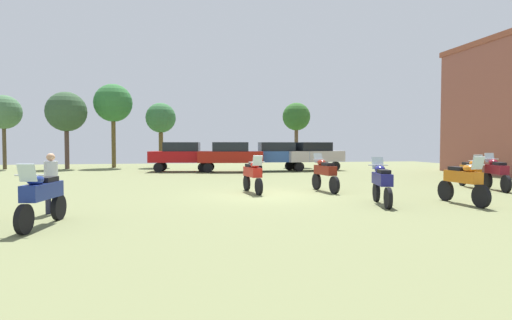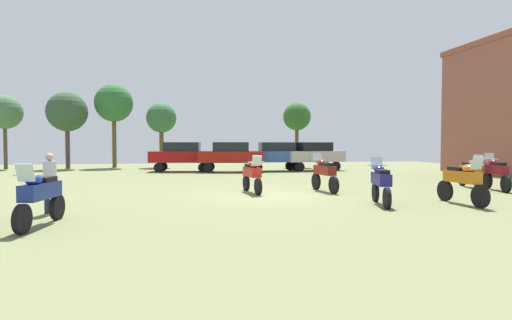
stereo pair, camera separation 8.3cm
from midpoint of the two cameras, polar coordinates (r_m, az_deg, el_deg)
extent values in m
cube|color=olive|center=(15.24, 1.61, -4.90)|extent=(44.00, 52.00, 0.02)
cylinder|color=black|center=(20.01, 29.51, -2.49)|extent=(0.30, 0.68, 0.67)
cylinder|color=black|center=(18.61, 31.44, -2.86)|extent=(0.30, 0.68, 0.67)
cube|color=maroon|center=(19.27, 30.47, -1.13)|extent=(0.71, 1.36, 0.36)
ellipsoid|color=maroon|center=(19.53, 30.12, -0.27)|extent=(0.44, 0.55, 0.24)
cube|color=black|center=(19.05, 30.78, -0.45)|extent=(0.44, 0.62, 0.12)
cube|color=silver|center=(19.82, 29.74, 0.30)|extent=(0.39, 0.25, 0.39)
cylinder|color=#B7B7BC|center=(19.73, 29.86, 0.11)|extent=(0.61, 0.21, 0.04)
cylinder|color=black|center=(9.90, -29.45, -7.15)|extent=(0.21, 0.64, 0.63)
cylinder|color=black|center=(11.35, -25.64, -5.91)|extent=(0.21, 0.64, 0.63)
cube|color=navy|center=(10.55, -27.46, -3.82)|extent=(0.56, 1.42, 0.36)
ellipsoid|color=navy|center=(10.25, -28.24, -2.43)|extent=(0.39, 0.52, 0.24)
cube|color=black|center=(10.75, -26.93, -2.42)|extent=(0.38, 0.60, 0.12)
cube|color=silver|center=(9.93, -29.14, -1.55)|extent=(0.38, 0.20, 0.39)
cylinder|color=#B7B7BC|center=(10.03, -28.86, -1.86)|extent=(0.62, 0.13, 0.04)
cylinder|color=black|center=(14.03, 16.38, -4.27)|extent=(0.28, 0.64, 0.63)
cylinder|color=black|center=(12.53, 17.87, -5.06)|extent=(0.28, 0.64, 0.63)
cube|color=navy|center=(13.23, 17.11, -2.53)|extent=(0.68, 1.37, 0.36)
ellipsoid|color=navy|center=(13.50, 16.84, -1.24)|extent=(0.43, 0.55, 0.24)
cube|color=black|center=(12.99, 17.35, -1.56)|extent=(0.43, 0.62, 0.12)
cube|color=silver|center=(13.81, 16.55, -0.41)|extent=(0.39, 0.24, 0.39)
cylinder|color=#B7B7BC|center=(13.72, 16.64, -0.68)|extent=(0.61, 0.19, 0.04)
cylinder|color=black|center=(19.23, 28.57, -2.75)|extent=(0.27, 0.61, 0.60)
cylinder|color=black|center=(20.66, 26.79, -2.39)|extent=(0.27, 0.61, 0.60)
cube|color=#CF6711|center=(19.91, 27.67, -1.18)|extent=(0.69, 1.38, 0.36)
ellipsoid|color=#CF6711|center=(19.62, 28.03, -0.42)|extent=(0.43, 0.55, 0.24)
cube|color=black|center=(20.11, 27.42, -0.46)|extent=(0.43, 0.62, 0.12)
cube|color=silver|center=(19.31, 28.44, 0.07)|extent=(0.39, 0.24, 0.39)
cylinder|color=#B7B7BC|center=(19.41, 28.32, -0.09)|extent=(0.61, 0.19, 0.04)
cylinder|color=black|center=(17.22, 8.45, -2.95)|extent=(0.19, 0.68, 0.67)
cylinder|color=black|center=(15.79, 10.87, -3.43)|extent=(0.19, 0.68, 0.67)
cube|color=maroon|center=(16.46, 9.62, -1.39)|extent=(0.49, 1.38, 0.36)
ellipsoid|color=maroon|center=(16.72, 9.17, -0.37)|extent=(0.37, 0.51, 0.24)
cube|color=black|center=(16.24, 9.99, -0.60)|extent=(0.35, 0.59, 0.12)
cube|color=silver|center=(17.02, 8.69, 0.28)|extent=(0.37, 0.19, 0.39)
cylinder|color=#B7B7BC|center=(16.93, 8.83, 0.07)|extent=(0.62, 0.10, 0.04)
cylinder|color=black|center=(15.14, 0.45, -3.71)|extent=(0.20, 0.64, 0.63)
cylinder|color=black|center=(16.58, -1.23, -3.19)|extent=(0.20, 0.64, 0.63)
cube|color=#B51E16|center=(15.82, -0.43, -1.66)|extent=(0.53, 1.33, 0.36)
ellipsoid|color=#B51E16|center=(15.53, -0.10, -0.70)|extent=(0.38, 0.52, 0.24)
cube|color=black|center=(16.02, -0.67, -0.76)|extent=(0.37, 0.59, 0.12)
cube|color=silver|center=(15.21, 0.27, -0.08)|extent=(0.38, 0.20, 0.39)
cylinder|color=#B7B7BC|center=(15.30, 0.16, -0.30)|extent=(0.62, 0.12, 0.04)
cylinder|color=black|center=(13.80, 28.80, -4.46)|extent=(0.14, 0.68, 0.68)
cylinder|color=black|center=(15.03, 24.85, -3.87)|extent=(0.14, 0.68, 0.68)
cube|color=#CB6D17|center=(14.36, 26.78, -2.10)|extent=(0.39, 1.36, 0.36)
ellipsoid|color=#CB6D17|center=(14.11, 27.57, -1.05)|extent=(0.33, 0.49, 0.24)
cube|color=black|center=(14.53, 26.21, -1.09)|extent=(0.31, 0.57, 0.12)
cube|color=silver|center=(13.84, 28.47, -0.37)|extent=(0.36, 0.16, 0.39)
cylinder|color=#B7B7BC|center=(13.92, 28.19, -0.60)|extent=(0.62, 0.05, 0.04)
cylinder|color=black|center=(28.18, 6.12, -0.96)|extent=(0.67, 0.34, 0.64)
cylinder|color=black|center=(29.46, 4.80, -0.82)|extent=(0.67, 0.34, 0.64)
cylinder|color=black|center=(29.67, 11.11, -0.83)|extent=(0.67, 0.34, 0.64)
cylinder|color=black|center=(30.88, 9.65, -0.70)|extent=(0.67, 0.34, 0.64)
cube|color=#B5AEB2|center=(29.49, 7.97, 0.52)|extent=(4.57, 2.62, 0.75)
cube|color=black|center=(29.48, 7.98, 1.84)|extent=(2.63, 2.02, 0.61)
cylinder|color=black|center=(28.04, -13.24, -1.02)|extent=(0.66, 0.31, 0.64)
cylinder|color=black|center=(29.45, -12.71, -0.86)|extent=(0.66, 0.31, 0.64)
cylinder|color=black|center=(27.63, -7.28, -1.03)|extent=(0.66, 0.31, 0.64)
cylinder|color=black|center=(29.07, -7.03, -0.87)|extent=(0.66, 0.31, 0.64)
cube|color=#9B0D10|center=(28.48, -10.09, 0.45)|extent=(4.51, 2.39, 0.75)
cube|color=black|center=(28.47, -10.10, 1.82)|extent=(2.57, 1.90, 0.61)
cylinder|color=black|center=(27.11, -6.52, -1.09)|extent=(0.67, 0.31, 0.64)
cylinder|color=black|center=(28.55, -6.30, -0.92)|extent=(0.67, 0.31, 0.64)
cylinder|color=black|center=(27.05, -0.33, -1.08)|extent=(0.67, 0.31, 0.64)
cylinder|color=black|center=(28.48, -0.42, -0.91)|extent=(0.67, 0.31, 0.64)
cube|color=maroon|center=(27.73, -3.40, 0.43)|extent=(4.52, 2.41, 0.75)
cube|color=black|center=(27.71, -3.41, 1.84)|extent=(2.57, 1.91, 0.61)
cylinder|color=black|center=(27.76, 0.32, -0.99)|extent=(0.65, 0.24, 0.64)
cylinder|color=black|center=(29.18, -0.12, -0.84)|extent=(0.65, 0.24, 0.64)
cylinder|color=black|center=(28.36, 6.16, -0.94)|extent=(0.65, 0.24, 0.64)
cylinder|color=black|center=(29.75, 5.46, -0.79)|extent=(0.65, 0.24, 0.64)
cube|color=#2F549A|center=(28.70, 2.98, 0.49)|extent=(4.36, 1.94, 0.75)
cube|color=black|center=(28.69, 2.98, 1.85)|extent=(2.42, 1.66, 0.61)
cylinder|color=#292B3F|center=(12.38, -26.05, -4.88)|extent=(0.14, 0.14, 0.79)
cylinder|color=#292B3F|center=(12.43, -26.80, -4.86)|extent=(0.14, 0.14, 0.79)
cylinder|color=silver|center=(12.34, -26.49, -1.60)|extent=(0.36, 0.36, 0.63)
sphere|color=tan|center=(12.32, -26.52, 0.36)|extent=(0.21, 0.21, 0.21)
cylinder|color=#4D3831|center=(34.29, -24.58, 1.94)|extent=(0.32, 0.32, 3.66)
sphere|color=#314F31|center=(34.37, -24.65, 6.11)|extent=(2.98, 2.98, 2.98)
cylinder|color=brown|center=(34.74, -18.98, 2.70)|extent=(0.33, 0.33, 4.48)
sphere|color=#2E6C32|center=(34.89, -19.04, 7.48)|extent=(2.99, 2.99, 2.99)
cylinder|color=#4E402A|center=(35.81, -31.35, 1.84)|extent=(0.26, 0.26, 3.69)
sphere|color=#446C45|center=(35.89, -31.42, 5.69)|extent=(2.51, 2.51, 2.51)
cylinder|color=brown|center=(34.31, -12.88, 1.92)|extent=(0.35, 0.35, 3.47)
sphere|color=#326938|center=(34.37, -12.92, 5.72)|extent=(2.41, 2.41, 2.41)
cylinder|color=brown|center=(33.91, 5.75, 2.10)|extent=(0.30, 0.30, 3.62)
sphere|color=#2D6024|center=(33.99, 5.76, 6.01)|extent=(2.27, 2.27, 2.27)
camera|label=1|loc=(0.04, -89.89, 0.00)|focal=28.87mm
camera|label=2|loc=(0.04, 90.11, 0.00)|focal=28.87mm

